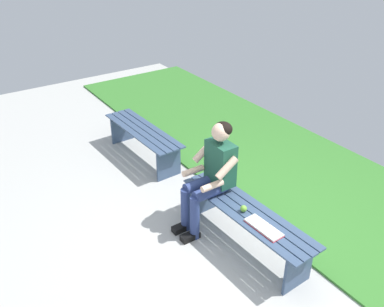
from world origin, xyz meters
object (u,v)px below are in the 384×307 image
object	(u,v)px
apple	(244,209)
bench_near	(246,219)
bench_far	(143,137)
book_open	(264,228)
person_seated	(211,173)

from	to	relation	value
apple	bench_near	bearing A→B (deg)	-97.93
bench_far	bench_near	bearing A→B (deg)	-180.00
book_open	bench_far	bearing A→B (deg)	-3.44
apple	bench_far	bearing A→B (deg)	-1.09
apple	book_open	bearing A→B (deg)	177.68
bench_near	bench_far	size ratio (longest dim) A/B	1.09
bench_far	person_seated	distance (m)	1.83
bench_near	book_open	world-z (taller)	book_open
apple	person_seated	bearing A→B (deg)	6.77
apple	book_open	world-z (taller)	apple
bench_near	person_seated	bearing A→B (deg)	11.57
apple	book_open	xyz separation A→B (m)	(-0.32, 0.01, -0.03)
bench_far	book_open	xyz separation A→B (m)	(-2.61, 0.06, 0.13)
bench_near	apple	world-z (taller)	apple
person_seated	bench_near	bearing A→B (deg)	-168.43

